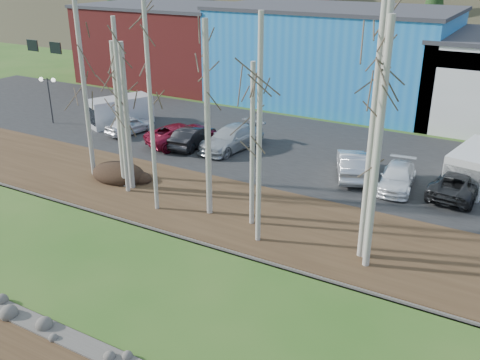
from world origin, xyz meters
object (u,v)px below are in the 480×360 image
Objects in this scene: street_lamp at (48,87)px; van_grey at (118,111)px; car_4 at (352,164)px; car_2 at (183,134)px; car_3 at (231,138)px; car_5 at (459,183)px; car_6 at (397,177)px; car_1 at (193,137)px; van_white at (475,168)px; car_0 at (130,125)px.

street_lamp is 5.55m from van_grey.
car_2 is at bearing -21.49° from car_4.
car_3 is 1.04× the size of car_5.
car_3 is 11.53m from car_6.
car_5 is (29.99, 1.32, -2.11)m from street_lamp.
car_6 is 0.84× the size of van_grey.
car_4 is at bearing 165.12° from car_6.
car_1 is 14.07m from car_6.
car_2 is 3.53m from car_3.
car_2 is at bearing 13.16° from van_grey.
car_4 is 5.95m from car_5.
car_2 is at bearing 172.48° from car_6.
van_white reaches higher than van_grey.
street_lamp is at bearing 174.63° from car_6.
car_3 is (3.42, 0.84, 0.05)m from car_2.
car_3 reaches higher than car_6.
car_4 is at bearing 20.80° from van_grey.
car_5 is (5.94, 0.31, -0.06)m from car_4.
car_4 is at bearing 8.69° from car_5.
street_lamp is 0.94× the size of car_0.
car_0 is at bearing -4.98° from van_grey.
car_6 is at bearing 18.33° from car_5.
car_4 is 6.78m from van_white.
car_1 is 8.16m from van_grey.
car_4 is (24.05, 1.01, -2.05)m from street_lamp.
car_2 is 12.13m from car_4.
car_6 is (-3.17, -0.71, -0.08)m from car_5.
car_1 is 11.29m from car_4.
street_lamp reaches higher than car_3.
car_4 is (8.70, -0.66, -0.00)m from car_3.
car_4 is 1.07× the size of car_6.
car_2 is 7.34m from van_grey.
van_white is at bearing 26.42° from van_grey.
car_6 is 22.15m from van_grey.
van_grey reaches higher than car_5.
street_lamp is 12.14m from car_2.
street_lamp is 0.82× the size of car_6.
car_5 reaches higher than car_0.
street_lamp is 7.49m from car_0.
car_1 reaches higher than car_6.
car_5 is at bearing 176.62° from car_1.
car_3 is 10.63m from van_grey.
van_white is at bearing -147.54° from car_2.
street_lamp is 30.70m from van_white.
car_0 is at bearing 6.67° from car_5.
van_white reaches higher than car_6.
car_4 is 0.91× the size of van_grey.
car_4 is at bearing -153.71° from car_2.
van_grey is at bearing -15.42° from car_1.
street_lamp is 0.70× the size of car_5.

